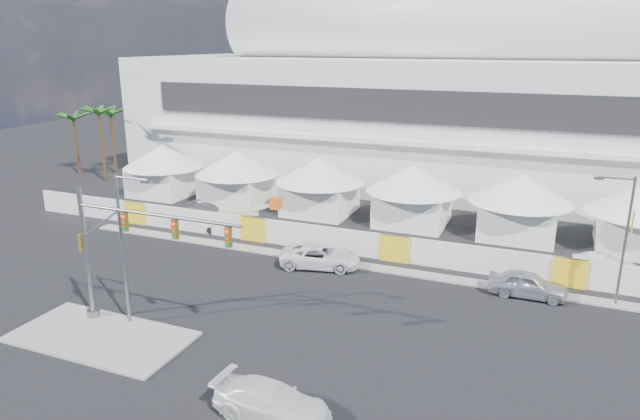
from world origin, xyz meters
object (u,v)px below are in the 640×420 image
at_px(streetlight_median, 125,239).
at_px(streetlight_curb, 623,232).
at_px(pickup_near, 272,402).
at_px(lot_car_c, 208,212).
at_px(boom_lift, 233,223).
at_px(lot_car_a, 604,265).
at_px(traffic_mast, 116,252).
at_px(sedan_silver, 528,284).
at_px(pickup_curb, 320,257).

height_order(streetlight_median, streetlight_curb, streetlight_median).
bearing_deg(pickup_near, lot_car_c, 41.00).
relative_size(lot_car_c, streetlight_curb, 0.57).
distance_m(streetlight_median, boom_lift, 17.34).
relative_size(pickup_near, lot_car_c, 1.15).
height_order(lot_car_c, streetlight_median, streetlight_median).
height_order(lot_car_a, boom_lift, boom_lift).
bearing_deg(lot_car_c, streetlight_median, -139.02).
height_order(lot_car_a, traffic_mast, traffic_mast).
bearing_deg(sedan_silver, pickup_near, 150.46).
distance_m(pickup_near, streetlight_curb, 23.57).
height_order(traffic_mast, streetlight_median, streetlight_median).
bearing_deg(sedan_silver, streetlight_median, 120.51).
height_order(sedan_silver, streetlight_curb, streetlight_curb).
relative_size(traffic_mast, streetlight_median, 1.21).
xyz_separation_m(sedan_silver, pickup_curb, (-14.24, -0.52, -0.03)).
bearing_deg(streetlight_median, pickup_curb, 61.33).
bearing_deg(traffic_mast, boom_lift, 98.91).
bearing_deg(lot_car_c, sedan_silver, -82.85).
xyz_separation_m(sedan_silver, streetlight_curb, (5.03, 0.72, 3.95)).
xyz_separation_m(lot_car_c, boom_lift, (4.29, -2.70, 0.23)).
bearing_deg(lot_car_c, traffic_mast, -140.55).
bearing_deg(traffic_mast, streetlight_median, 33.81).
bearing_deg(pickup_curb, lot_car_a, -84.70).
distance_m(pickup_curb, streetlight_median, 14.66).
distance_m(sedan_silver, streetlight_curb, 6.43).
distance_m(lot_car_a, streetlight_curb, 6.56).
bearing_deg(boom_lift, pickup_near, -64.00).
bearing_deg(boom_lift, lot_car_a, -4.33).
bearing_deg(lot_car_a, sedan_silver, 141.52).
bearing_deg(lot_car_c, boom_lift, -102.30).
bearing_deg(pickup_near, streetlight_median, 70.70).
relative_size(sedan_silver, lot_car_c, 1.05).
distance_m(streetlight_curb, boom_lift, 29.49).
xyz_separation_m(traffic_mast, boom_lift, (-2.64, 16.81, -3.63)).
xyz_separation_m(lot_car_a, lot_car_c, (-33.14, 0.57, -0.02)).
height_order(pickup_curb, streetlight_curb, streetlight_curb).
bearing_deg(streetlight_curb, sedan_silver, -171.88).
height_order(lot_car_a, lot_car_c, lot_car_a).
bearing_deg(sedan_silver, pickup_curb, 91.22).
relative_size(sedan_silver, traffic_mast, 0.46).
xyz_separation_m(lot_car_a, boom_lift, (-28.85, -2.13, 0.21)).
bearing_deg(lot_car_a, traffic_mast, 126.76).
bearing_deg(pickup_curb, streetlight_median, 138.13).
height_order(pickup_curb, lot_car_a, pickup_curb).
distance_m(traffic_mast, streetlight_median, 0.90).
bearing_deg(streetlight_curb, boom_lift, 174.11).
bearing_deg(boom_lift, streetlight_median, -87.90).
distance_m(pickup_curb, traffic_mast, 14.95).
relative_size(sedan_silver, streetlight_median, 0.55).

